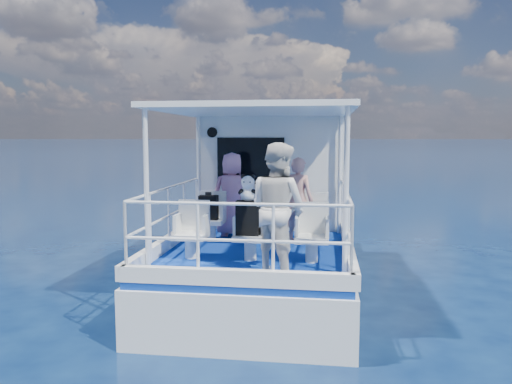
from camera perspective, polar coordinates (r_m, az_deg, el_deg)
ground at (r=8.73m, az=0.44°, el=-11.77°), size 2000.00×2000.00×0.00m
hull at (r=9.68m, az=1.22°, el=-9.96°), size 3.00×7.00×1.60m
deck at (r=9.47m, az=1.23°, el=-5.02°), size 2.90×6.90×0.10m
cabin at (r=10.61m, az=2.06°, el=2.45°), size 2.85×2.00×2.20m
canopy at (r=8.11m, az=0.28°, el=9.36°), size 3.00×3.20×0.08m
canopy_posts at (r=8.08m, az=0.23°, el=1.28°), size 2.77×2.97×2.20m
railings at (r=7.84m, az=-0.09°, el=-3.30°), size 2.84×3.59×1.00m
seat_port_fwd at (r=8.81m, az=-5.22°, el=-4.31°), size 0.48×0.46×0.38m
seat_center_fwd at (r=8.65m, az=0.62°, el=-4.48°), size 0.48×0.46×0.38m
seat_stbd_fwd at (r=8.58m, az=6.61°, el=-4.60°), size 0.48×0.46×0.38m
seat_port_aft at (r=7.57m, az=-7.45°, el=-6.08°), size 0.48×0.46×0.38m
seat_center_aft at (r=7.39m, az=-0.66°, el=-6.34°), size 0.48×0.46×0.38m
seat_stbd_aft at (r=7.31m, az=6.38°, el=-6.51°), size 0.48×0.46×0.38m
passenger_port_fwd at (r=9.11m, az=-2.73°, el=-0.28°), size 0.59×0.43×1.53m
passenger_stbd_fwd at (r=8.57m, az=4.83°, el=-0.92°), size 0.63×0.52×1.47m
passenger_stbd_aft at (r=6.58m, az=2.50°, el=-1.89°), size 1.07×1.03×1.74m
backpack_port at (r=8.69m, az=-5.45°, el=-1.78°), size 0.32×0.18×0.42m
backpack_center at (r=7.28m, az=-0.94°, el=-2.98°), size 0.34×0.19×0.50m
compact_camera at (r=8.67m, az=-5.47°, el=-0.19°), size 0.10×0.06×0.06m
panda at (r=7.23m, az=-0.91°, el=0.50°), size 0.25×0.21×0.38m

